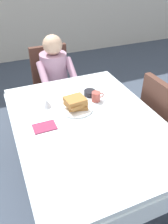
{
  "coord_description": "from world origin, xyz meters",
  "views": [
    {
      "loc": [
        -0.57,
        -1.27,
        1.8
      ],
      "look_at": [
        -0.02,
        0.06,
        0.79
      ],
      "focal_mm": 36.18,
      "sensor_mm": 36.0,
      "label": 1
    }
  ],
  "objects_px": {
    "breakfast_stack": "(76,103)",
    "bowl_butter": "(90,93)",
    "chair_diner": "(52,80)",
    "syrup_pitcher": "(47,103)",
    "diner_person": "(55,75)",
    "fork_left_of_plate": "(55,115)",
    "dining_table_main": "(88,130)",
    "knife_right_of_plate": "(98,105)",
    "spoon_near_edge": "(94,132)",
    "chair_right_side": "(164,119)",
    "cup_coffee": "(96,97)",
    "plate_breakfast": "(76,108)"
  },
  "relations": [
    {
      "from": "chair_diner",
      "to": "diner_person",
      "type": "distance_m",
      "value": 0.21
    },
    {
      "from": "spoon_near_edge",
      "to": "breakfast_stack",
      "type": "bearing_deg",
      "value": 96.01
    },
    {
      "from": "cup_coffee",
      "to": "spoon_near_edge",
      "type": "distance_m",
      "value": 0.43
    },
    {
      "from": "chair_diner",
      "to": "plate_breakfast",
      "type": "distance_m",
      "value": 1.01
    },
    {
      "from": "chair_diner",
      "to": "syrup_pitcher",
      "type": "height_order",
      "value": "chair_diner"
    },
    {
      "from": "chair_diner",
      "to": "chair_right_side",
      "type": "height_order",
      "value": "same"
    },
    {
      "from": "breakfast_stack",
      "to": "knife_right_of_plate",
      "type": "relative_size",
      "value": 1.0
    },
    {
      "from": "fork_left_of_plate",
      "to": "dining_table_main",
      "type": "bearing_deg",
      "value": -127.96
    },
    {
      "from": "plate_breakfast",
      "to": "cup_coffee",
      "type": "height_order",
      "value": "cup_coffee"
    },
    {
      "from": "dining_table_main",
      "to": "fork_left_of_plate",
      "type": "xyz_separation_m",
      "value": [
        -0.22,
        0.17,
        0.09
      ]
    },
    {
      "from": "breakfast_stack",
      "to": "knife_right_of_plate",
      "type": "height_order",
      "value": "breakfast_stack"
    },
    {
      "from": "plate_breakfast",
      "to": "syrup_pitcher",
      "type": "height_order",
      "value": "syrup_pitcher"
    },
    {
      "from": "diner_person",
      "to": "breakfast_stack",
      "type": "relative_size",
      "value": 5.62
    },
    {
      "from": "chair_diner",
      "to": "syrup_pitcher",
      "type": "relative_size",
      "value": 11.62
    },
    {
      "from": "dining_table_main",
      "to": "spoon_near_edge",
      "type": "height_order",
      "value": "spoon_near_edge"
    },
    {
      "from": "cup_coffee",
      "to": "fork_left_of_plate",
      "type": "xyz_separation_m",
      "value": [
        -0.4,
        -0.07,
        -0.04
      ]
    },
    {
      "from": "plate_breakfast",
      "to": "cup_coffee",
      "type": "relative_size",
      "value": 2.48
    },
    {
      "from": "chair_diner",
      "to": "knife_right_of_plate",
      "type": "bearing_deg",
      "value": 97.33
    },
    {
      "from": "cup_coffee",
      "to": "breakfast_stack",
      "type": "bearing_deg",
      "value": -164.78
    },
    {
      "from": "fork_left_of_plate",
      "to": "bowl_butter",
      "type": "bearing_deg",
      "value": -65.42
    },
    {
      "from": "dining_table_main",
      "to": "diner_person",
      "type": "relative_size",
      "value": 1.36
    },
    {
      "from": "knife_right_of_plate",
      "to": "spoon_near_edge",
      "type": "height_order",
      "value": "same"
    },
    {
      "from": "diner_person",
      "to": "breakfast_stack",
      "type": "bearing_deg",
      "value": 85.64
    },
    {
      "from": "syrup_pitcher",
      "to": "bowl_butter",
      "type": "bearing_deg",
      "value": 6.24
    },
    {
      "from": "breakfast_stack",
      "to": "spoon_near_edge",
      "type": "height_order",
      "value": "breakfast_stack"
    },
    {
      "from": "knife_right_of_plate",
      "to": "spoon_near_edge",
      "type": "relative_size",
      "value": 1.33
    },
    {
      "from": "diner_person",
      "to": "cup_coffee",
      "type": "bearing_deg",
      "value": 100.77
    },
    {
      "from": "chair_diner",
      "to": "chair_right_side",
      "type": "bearing_deg",
      "value": 122.33
    },
    {
      "from": "syrup_pitcher",
      "to": "spoon_near_edge",
      "type": "distance_m",
      "value": 0.5
    },
    {
      "from": "dining_table_main",
      "to": "fork_left_of_plate",
      "type": "distance_m",
      "value": 0.29
    },
    {
      "from": "breakfast_stack",
      "to": "fork_left_of_plate",
      "type": "relative_size",
      "value": 1.11
    },
    {
      "from": "chair_diner",
      "to": "plate_breakfast",
      "type": "bearing_deg",
      "value": 86.45
    },
    {
      "from": "fork_left_of_plate",
      "to": "knife_right_of_plate",
      "type": "relative_size",
      "value": 0.9
    },
    {
      "from": "dining_table_main",
      "to": "chair_diner",
      "type": "distance_m",
      "value": 1.18
    },
    {
      "from": "chair_diner",
      "to": "diner_person",
      "type": "height_order",
      "value": "diner_person"
    },
    {
      "from": "diner_person",
      "to": "cup_coffee",
      "type": "height_order",
      "value": "diner_person"
    },
    {
      "from": "bowl_butter",
      "to": "spoon_near_edge",
      "type": "height_order",
      "value": "bowl_butter"
    },
    {
      "from": "dining_table_main",
      "to": "bowl_butter",
      "type": "relative_size",
      "value": 13.85
    },
    {
      "from": "chair_right_side",
      "to": "bowl_butter",
      "type": "relative_size",
      "value": 8.45
    },
    {
      "from": "chair_diner",
      "to": "spoon_near_edge",
      "type": "distance_m",
      "value": 1.33
    },
    {
      "from": "dining_table_main",
      "to": "breakfast_stack",
      "type": "relative_size",
      "value": 7.65
    },
    {
      "from": "dining_table_main",
      "to": "spoon_near_edge",
      "type": "relative_size",
      "value": 10.16
    },
    {
      "from": "breakfast_stack",
      "to": "bowl_butter",
      "type": "distance_m",
      "value": 0.26
    },
    {
      "from": "diner_person",
      "to": "spoon_near_edge",
      "type": "relative_size",
      "value": 7.47
    },
    {
      "from": "dining_table_main",
      "to": "chair_right_side",
      "type": "relative_size",
      "value": 1.64
    },
    {
      "from": "diner_person",
      "to": "knife_right_of_plate",
      "type": "distance_m",
      "value": 0.86
    },
    {
      "from": "diner_person",
      "to": "cup_coffee",
      "type": "relative_size",
      "value": 9.91
    },
    {
      "from": "dining_table_main",
      "to": "breakfast_stack",
      "type": "distance_m",
      "value": 0.24
    },
    {
      "from": "dining_table_main",
      "to": "knife_right_of_plate",
      "type": "xyz_separation_m",
      "value": [
        0.16,
        0.17,
        0.09
      ]
    },
    {
      "from": "diner_person",
      "to": "fork_left_of_plate",
      "type": "distance_m",
      "value": 0.89
    }
  ]
}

